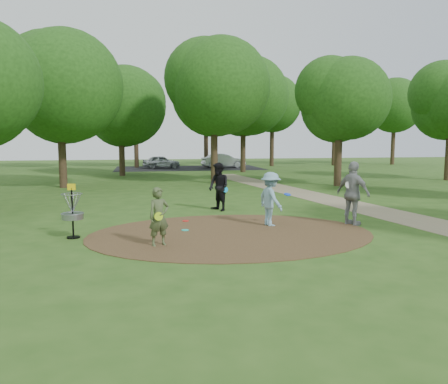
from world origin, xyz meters
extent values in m
plane|color=#2D5119|center=(0.00, 0.00, 0.00)|extent=(100.00, 100.00, 0.00)
cylinder|color=#47301C|center=(0.00, 0.00, 0.01)|extent=(8.40, 8.40, 0.02)
cube|color=#8C7A5B|center=(6.50, 2.00, 0.01)|extent=(7.55, 39.89, 0.01)
cube|color=black|center=(2.00, 30.00, 0.00)|extent=(14.00, 8.00, 0.01)
imported|color=#495732|center=(-2.15, -1.09, 0.77)|extent=(0.66, 0.55, 1.54)
cylinder|color=#B1E519|center=(-2.17, -1.25, 0.81)|extent=(0.22, 0.08, 0.22)
imported|color=#7FABBE|center=(1.47, 0.94, 0.87)|extent=(0.93, 1.26, 1.74)
cylinder|color=#0D3CEA|center=(2.02, 0.91, 1.01)|extent=(0.28, 0.28, 0.08)
imported|color=black|center=(0.37, 4.22, 0.94)|extent=(1.04, 1.13, 1.88)
cylinder|color=#0D9CDD|center=(0.62, 4.17, 0.83)|extent=(0.23, 0.10, 0.22)
imported|color=gray|center=(4.12, 0.57, 1.03)|extent=(0.99, 1.31, 2.07)
cylinder|color=silver|center=(3.93, 0.54, 1.32)|extent=(0.22, 0.07, 0.22)
cylinder|color=#1BD8BB|center=(-1.31, 0.65, 0.03)|extent=(0.22, 0.22, 0.02)
cylinder|color=red|center=(-1.14, 2.17, 0.03)|extent=(0.22, 0.22, 0.02)
imported|color=#B7BCC0|center=(-0.63, 30.42, 0.62)|extent=(3.75, 1.82, 1.23)
imported|color=#9EA1A6|center=(5.39, 29.77, 0.70)|extent=(4.34, 1.83, 1.39)
cylinder|color=black|center=(-4.50, 0.30, 0.68)|extent=(0.05, 0.05, 1.35)
cylinder|color=black|center=(-4.50, 0.30, 0.02)|extent=(0.36, 0.36, 0.04)
cylinder|color=gray|center=(-4.50, 0.30, 0.62)|extent=(0.60, 0.60, 0.16)
torus|color=gray|center=(-4.50, 0.30, 0.70)|extent=(0.63, 0.63, 0.03)
torus|color=gray|center=(-4.50, 0.30, 1.25)|extent=(0.58, 0.58, 0.02)
cube|color=yellow|center=(-4.50, 0.30, 1.45)|extent=(0.22, 0.02, 0.18)
cylinder|color=#332316|center=(-7.00, 14.00, 1.90)|extent=(0.44, 0.44, 3.80)
sphere|color=#1D4312|center=(-7.00, 14.00, 5.53)|extent=(6.29, 6.29, 6.29)
cylinder|color=#332316|center=(2.00, 15.00, 2.09)|extent=(0.44, 0.44, 4.18)
sphere|color=#1D4312|center=(2.00, 15.00, 5.84)|extent=(6.05, 6.05, 6.05)
cylinder|color=#332316|center=(9.00, 12.00, 1.80)|extent=(0.44, 0.44, 3.61)
sphere|color=#1D4312|center=(9.00, 12.00, 4.93)|extent=(4.81, 4.81, 4.81)
cylinder|color=#332316|center=(-4.00, 22.00, 1.71)|extent=(0.44, 0.44, 3.42)
sphere|color=#1D4312|center=(-4.00, 22.00, 5.07)|extent=(6.01, 6.01, 6.01)
cylinder|color=#332316|center=(6.00, 24.00, 2.19)|extent=(0.44, 0.44, 4.37)
sphere|color=#1D4312|center=(6.00, 24.00, 6.20)|extent=(6.64, 6.64, 6.64)
camera|label=1|loc=(-2.58, -12.35, 2.76)|focal=35.00mm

